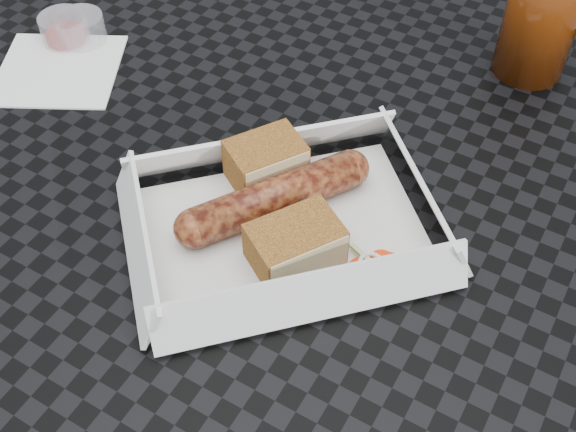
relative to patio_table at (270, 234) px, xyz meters
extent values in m
cube|color=black|center=(0.00, 0.00, 0.07)|extent=(0.80, 0.80, 0.01)
cylinder|color=black|center=(0.35, 0.35, -0.30)|extent=(0.03, 0.03, 0.73)
cube|color=white|center=(0.00, -0.06, 0.08)|extent=(0.22, 0.15, 0.00)
cylinder|color=brown|center=(0.00, -0.04, 0.10)|extent=(0.15, 0.06, 0.03)
sphere|color=brown|center=(0.07, -0.03, 0.10)|extent=(0.03, 0.03, 0.03)
sphere|color=brown|center=(-0.07, -0.06, 0.10)|extent=(0.03, 0.03, 0.03)
cube|color=#935F24|center=(0.00, 0.00, 0.10)|extent=(0.07, 0.06, 0.04)
cube|color=#935F24|center=(0.00, -0.09, 0.10)|extent=(0.08, 0.06, 0.04)
cylinder|color=#F2370A|center=(0.05, -0.11, 0.08)|extent=(0.02, 0.02, 0.00)
torus|color=white|center=(0.06, -0.11, 0.08)|extent=(0.02, 0.02, 0.00)
cube|color=#B2D17F|center=(0.06, -0.11, 0.08)|extent=(0.02, 0.02, 0.00)
cube|color=white|center=(-0.17, 0.20, 0.08)|extent=(0.15, 0.15, 0.00)
cylinder|color=maroon|center=(-0.16, 0.25, 0.09)|extent=(0.05, 0.05, 0.03)
cylinder|color=silver|center=(-0.14, 0.25, 0.09)|extent=(0.05, 0.05, 0.03)
cylinder|color=#531F07|center=(0.29, 0.08, 0.15)|extent=(0.07, 0.07, 0.14)
camera|label=1|loc=(-0.10, -0.43, 0.53)|focal=45.00mm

